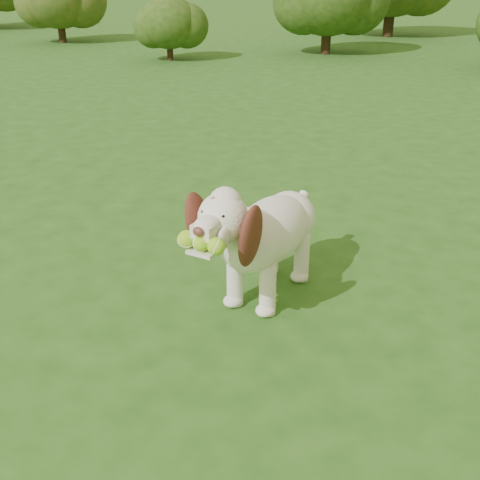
# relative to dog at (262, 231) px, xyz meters

# --- Properties ---
(ground) EXTENTS (80.00, 80.00, 0.00)m
(ground) POSITION_rel_dog_xyz_m (0.08, 0.38, -0.40)
(ground) COLOR #234E16
(ground) RESTS_ON ground
(dog) EXTENTS (0.61, 1.15, 0.76)m
(dog) POSITION_rel_dog_xyz_m (0.00, 0.00, 0.00)
(dog) COLOR white
(dog) RESTS_ON ground
(shrub_a) EXTENTS (1.09, 1.09, 1.13)m
(shrub_a) POSITION_rel_dog_xyz_m (-3.29, 8.15, 0.26)
(shrub_a) COLOR #382314
(shrub_a) RESTS_ON ground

